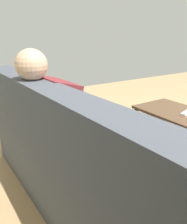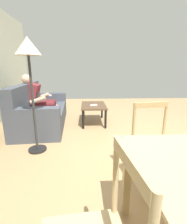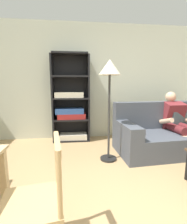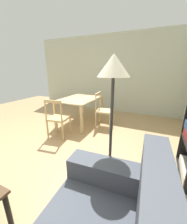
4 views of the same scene
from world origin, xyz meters
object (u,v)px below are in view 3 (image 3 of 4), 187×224
at_px(dining_chair_facing_couch, 36,203).
at_px(person_lounging, 177,121).
at_px(floor_lamp, 110,77).
at_px(couch, 168,134).
at_px(bookshelf, 71,105).

bearing_deg(dining_chair_facing_couch, person_lounging, 39.10).
xyz_separation_m(person_lounging, floor_lamp, (-1.44, -0.33, 0.83)).
relative_size(person_lounging, dining_chair_facing_couch, 1.26).
bearing_deg(person_lounging, couch, -164.65).
distance_m(couch, dining_chair_facing_couch, 2.75).
height_order(person_lounging, dining_chair_facing_couch, person_lounging).
relative_size(bookshelf, floor_lamp, 1.17).
xyz_separation_m(couch, dining_chair_facing_couch, (-2.08, -1.79, 0.12)).
relative_size(couch, person_lounging, 1.83).
height_order(couch, bookshelf, bookshelf).
bearing_deg(bookshelf, person_lounging, -20.13).
height_order(person_lounging, floor_lamp, floor_lamp).
bearing_deg(floor_lamp, couch, 12.67).
relative_size(couch, bookshelf, 1.06).
distance_m(person_lounging, bookshelf, 2.24).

